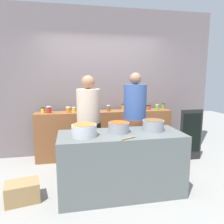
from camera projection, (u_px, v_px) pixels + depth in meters
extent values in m
plane|color=gray|center=(116.00, 182.00, 3.34)|extent=(12.00, 12.00, 0.00)
cube|color=slate|center=(102.00, 83.00, 4.50)|extent=(4.80, 0.12, 3.00)
cube|color=brown|center=(105.00, 134.00, 4.33)|extent=(2.70, 0.36, 0.95)
cube|color=#565D5B|center=(121.00, 163.00, 2.98)|extent=(1.70, 0.70, 0.86)
cylinder|color=gold|center=(43.00, 111.00, 4.04)|extent=(0.07, 0.07, 0.09)
cylinder|color=black|center=(43.00, 108.00, 4.03)|extent=(0.08, 0.08, 0.01)
cylinder|color=#B22216|center=(49.00, 110.00, 4.02)|extent=(0.08, 0.08, 0.11)
cylinder|color=silver|center=(49.00, 107.00, 4.01)|extent=(0.09, 0.09, 0.02)
cylinder|color=orange|center=(68.00, 110.00, 4.06)|extent=(0.08, 0.08, 0.10)
cylinder|color=silver|center=(68.00, 107.00, 4.05)|extent=(0.09, 0.09, 0.02)
cylinder|color=gold|center=(74.00, 110.00, 4.08)|extent=(0.06, 0.06, 0.09)
cylinder|color=silver|center=(74.00, 107.00, 4.08)|extent=(0.07, 0.07, 0.01)
cylinder|color=orange|center=(83.00, 109.00, 4.15)|extent=(0.07, 0.07, 0.13)
cylinder|color=silver|center=(83.00, 105.00, 4.14)|extent=(0.07, 0.07, 0.01)
cylinder|color=brown|center=(89.00, 109.00, 4.14)|extent=(0.07, 0.07, 0.11)
cylinder|color=#D6C666|center=(89.00, 106.00, 4.13)|extent=(0.07, 0.07, 0.02)
cylinder|color=brown|center=(108.00, 109.00, 4.24)|extent=(0.07, 0.07, 0.10)
cylinder|color=silver|center=(108.00, 106.00, 4.23)|extent=(0.07, 0.07, 0.01)
cylinder|color=orange|center=(124.00, 107.00, 4.36)|extent=(0.09, 0.09, 0.12)
cylinder|color=black|center=(124.00, 104.00, 4.35)|extent=(0.09, 0.09, 0.01)
cylinder|color=orange|center=(133.00, 107.00, 4.35)|extent=(0.07, 0.07, 0.13)
cylinder|color=silver|center=(133.00, 104.00, 4.33)|extent=(0.07, 0.07, 0.01)
cylinder|color=gold|center=(142.00, 107.00, 4.44)|extent=(0.08, 0.08, 0.13)
cylinder|color=#D6C666|center=(142.00, 103.00, 4.42)|extent=(0.08, 0.08, 0.01)
cylinder|color=brown|center=(148.00, 108.00, 4.41)|extent=(0.08, 0.08, 0.09)
cylinder|color=black|center=(148.00, 105.00, 4.41)|extent=(0.09, 0.09, 0.01)
cylinder|color=olive|center=(157.00, 107.00, 4.41)|extent=(0.07, 0.07, 0.10)
cylinder|color=#D6C666|center=(157.00, 105.00, 4.40)|extent=(0.08, 0.08, 0.01)
cylinder|color=olive|center=(163.00, 107.00, 4.51)|extent=(0.07, 0.07, 0.11)
cylinder|color=black|center=(163.00, 104.00, 4.50)|extent=(0.07, 0.07, 0.01)
cylinder|color=#B7B7BC|center=(84.00, 130.00, 2.75)|extent=(0.32, 0.32, 0.15)
cylinder|color=#B0622C|center=(84.00, 124.00, 2.74)|extent=(0.30, 0.30, 0.00)
cylinder|color=gray|center=(119.00, 127.00, 2.94)|extent=(0.29, 0.29, 0.14)
cylinder|color=#99471B|center=(119.00, 122.00, 2.93)|extent=(0.27, 0.27, 0.00)
cylinder|color=gray|center=(153.00, 125.00, 3.04)|extent=(0.30, 0.30, 0.15)
cylinder|color=brown|center=(153.00, 120.00, 3.03)|extent=(0.28, 0.28, 0.00)
cylinder|color=#9E703D|center=(128.00, 138.00, 2.65)|extent=(0.21, 0.11, 0.02)
cylinder|color=black|center=(89.00, 148.00, 3.56)|extent=(0.39, 0.39, 0.89)
cylinder|color=#CDB099|center=(88.00, 106.00, 3.44)|extent=(0.38, 0.38, 0.54)
sphere|color=#8C6047|center=(88.00, 82.00, 3.38)|extent=(0.22, 0.22, 0.22)
cylinder|color=brown|center=(134.00, 145.00, 3.65)|extent=(0.39, 0.39, 0.93)
cylinder|color=#344F8D|center=(135.00, 102.00, 3.53)|extent=(0.38, 0.38, 0.57)
sphere|color=#8C6047|center=(135.00, 78.00, 3.47)|extent=(0.19, 0.19, 0.19)
cube|color=#947448|center=(22.00, 192.00, 2.80)|extent=(0.47, 0.37, 0.26)
cube|color=black|center=(191.00, 135.00, 4.16)|extent=(0.44, 0.04, 1.00)
cube|color=black|center=(192.00, 133.00, 4.13)|extent=(0.38, 0.01, 0.76)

